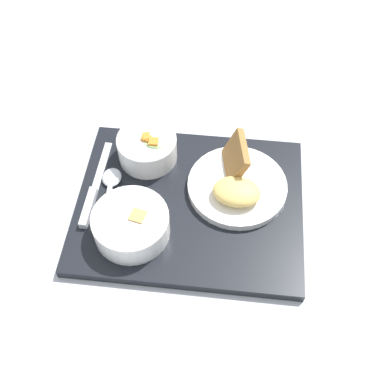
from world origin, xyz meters
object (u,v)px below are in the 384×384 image
at_px(plate_main, 239,184).
at_px(knife, 94,197).
at_px(spoon, 113,185).
at_px(bowl_soup, 134,224).
at_px(bowl_salad, 150,147).

distance_m(plate_main, knife, 0.26).
height_order(knife, spoon, knife).
bearing_deg(bowl_soup, plate_main, 25.94).
bearing_deg(bowl_soup, bowl_salad, 83.16).
bearing_deg(knife, spoon, -41.30).
relative_size(bowl_salad, bowl_soup, 0.86).
height_order(plate_main, spoon, plate_main).
bearing_deg(bowl_soup, knife, 138.08).
height_order(bowl_salad, plate_main, plate_main).
distance_m(bowl_soup, spoon, 0.11).
bearing_deg(bowl_salad, spoon, -132.92).
relative_size(bowl_salad, knife, 0.57).
xyz_separation_m(bowl_soup, spoon, (-0.05, 0.10, -0.02)).
relative_size(bowl_soup, knife, 0.66).
relative_size(plate_main, spoon, 1.39).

